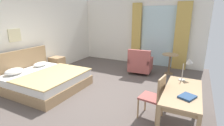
{
  "coord_description": "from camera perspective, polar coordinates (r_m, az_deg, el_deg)",
  "views": [
    {
      "loc": [
        2.36,
        -3.5,
        2.09
      ],
      "look_at": [
        0.37,
        0.43,
        0.83
      ],
      "focal_mm": 27.07,
      "sensor_mm": 36.0,
      "label": 1
    }
  ],
  "objects": [
    {
      "name": "ground",
      "position": [
        4.73,
        -6.45,
        -11.07
      ],
      "size": [
        5.83,
        7.9,
        0.1
      ],
      "primitive_type": "cube",
      "color": "#564C47"
    },
    {
      "name": "wall_back",
      "position": [
        7.6,
        8.84,
        10.43
      ],
      "size": [
        5.43,
        0.12,
        2.78
      ],
      "primitive_type": "cube",
      "color": "white",
      "rests_on": "ground"
    },
    {
      "name": "wall_left",
      "position": [
        6.16,
        -28.24,
        7.51
      ],
      "size": [
        0.12,
        7.5,
        2.78
      ],
      "primitive_type": "cube",
      "color": "white",
      "rests_on": "ground"
    },
    {
      "name": "balcony_glass_door",
      "position": [
        7.32,
        15.28,
        8.54
      ],
      "size": [
        1.39,
        0.02,
        2.45
      ],
      "primitive_type": "cube",
      "color": "silver",
      "rests_on": "ground"
    },
    {
      "name": "curtain_panel_left",
      "position": [
        7.45,
        8.19,
        9.56
      ],
      "size": [
        0.39,
        0.1,
        2.58
      ],
      "primitive_type": "cube",
      "color": "tan",
      "rests_on": "ground"
    },
    {
      "name": "curtain_panel_right",
      "position": [
        7.08,
        22.45,
        8.21
      ],
      "size": [
        0.53,
        0.1,
        2.58
      ],
      "primitive_type": "cube",
      "color": "tan",
      "rests_on": "ground"
    },
    {
      "name": "bed",
      "position": [
        5.36,
        -21.91,
        -5.17
      ],
      "size": [
        2.06,
        1.92,
        1.05
      ],
      "color": "tan",
      "rests_on": "ground"
    },
    {
      "name": "nightstand",
      "position": [
        6.78,
        -18.01,
        -0.38
      ],
      "size": [
        0.49,
        0.42,
        0.56
      ],
      "color": "tan",
      "rests_on": "ground"
    },
    {
      "name": "writing_desk",
      "position": [
        3.47,
        22.66,
        -9.88
      ],
      "size": [
        0.65,
        1.46,
        0.74
      ],
      "color": "tan",
      "rests_on": "ground"
    },
    {
      "name": "desk_chair",
      "position": [
        3.57,
        14.36,
        -10.53
      ],
      "size": [
        0.48,
        0.46,
        0.94
      ],
      "color": "#9E4C47",
      "rests_on": "ground"
    },
    {
      "name": "desk_lamp",
      "position": [
        3.97,
        24.25,
        -0.26
      ],
      "size": [
        0.24,
        0.3,
        0.49
      ],
      "color": "#B7B2A8",
      "rests_on": "writing_desk"
    },
    {
      "name": "closed_book",
      "position": [
        3.18,
        24.08,
        -10.36
      ],
      "size": [
        0.31,
        0.34,
        0.03
      ],
      "primitive_type": "cube",
      "rotation": [
        0.0,
        0.0,
        -0.43
      ],
      "color": "navy",
      "rests_on": "writing_desk"
    },
    {
      "name": "armchair_by_window",
      "position": [
        6.28,
        9.5,
        -0.36
      ],
      "size": [
        0.85,
        0.81,
        0.93
      ],
      "color": "#9E4C47",
      "rests_on": "ground"
    },
    {
      "name": "round_cafe_table",
      "position": [
        6.45,
        18.96,
        1.07
      ],
      "size": [
        0.56,
        0.56,
        0.74
      ],
      "color": "tan",
      "rests_on": "ground"
    },
    {
      "name": "framed_picture",
      "position": [
        5.93,
        -30.05,
        8.11
      ],
      "size": [
        0.03,
        0.39,
        0.38
      ],
      "color": "beige"
    }
  ]
}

